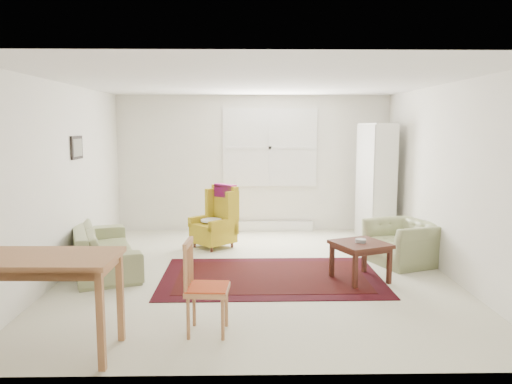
{
  "coord_description": "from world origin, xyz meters",
  "views": [
    {
      "loc": [
        -0.13,
        -6.46,
        1.96
      ],
      "look_at": [
        0.0,
        0.3,
        1.05
      ],
      "focal_mm": 35.0,
      "sensor_mm": 36.0,
      "label": 1
    }
  ],
  "objects_px": {
    "desk": "(37,306)",
    "desk_chair": "(208,287)",
    "armchair": "(403,238)",
    "coffee_table": "(360,261)",
    "sofa": "(104,239)",
    "stool": "(212,233)",
    "wingback_chair": "(213,217)",
    "cabinet": "(376,182)"
  },
  "relations": [
    {
      "from": "desk",
      "to": "desk_chair",
      "type": "height_order",
      "value": "desk_chair"
    },
    {
      "from": "armchair",
      "to": "coffee_table",
      "type": "bearing_deg",
      "value": -66.48
    },
    {
      "from": "sofa",
      "to": "desk",
      "type": "height_order",
      "value": "desk"
    },
    {
      "from": "armchair",
      "to": "stool",
      "type": "distance_m",
      "value": 2.98
    },
    {
      "from": "sofa",
      "to": "armchair",
      "type": "relative_size",
      "value": 2.16
    },
    {
      "from": "armchair",
      "to": "desk",
      "type": "bearing_deg",
      "value": -76.46
    },
    {
      "from": "wingback_chair",
      "to": "cabinet",
      "type": "xyz_separation_m",
      "value": [
        2.77,
        0.6,
        0.49
      ]
    },
    {
      "from": "coffee_table",
      "to": "desk_chair",
      "type": "distance_m",
      "value": 2.4
    },
    {
      "from": "armchair",
      "to": "cabinet",
      "type": "bearing_deg",
      "value": 158.79
    },
    {
      "from": "desk",
      "to": "cabinet",
      "type": "bearing_deg",
      "value": 47.4
    },
    {
      "from": "wingback_chair",
      "to": "desk",
      "type": "bearing_deg",
      "value": -61.86
    },
    {
      "from": "armchair",
      "to": "desk",
      "type": "height_order",
      "value": "desk"
    },
    {
      "from": "wingback_chair",
      "to": "cabinet",
      "type": "bearing_deg",
      "value": 58.59
    },
    {
      "from": "desk",
      "to": "armchair",
      "type": "bearing_deg",
      "value": 34.75
    },
    {
      "from": "sofa",
      "to": "wingback_chair",
      "type": "bearing_deg",
      "value": -72.37
    },
    {
      "from": "sofa",
      "to": "desk_chair",
      "type": "bearing_deg",
      "value": -164.81
    },
    {
      "from": "sofa",
      "to": "coffee_table",
      "type": "bearing_deg",
      "value": -121.32
    },
    {
      "from": "sofa",
      "to": "desk_chair",
      "type": "height_order",
      "value": "desk_chair"
    },
    {
      "from": "cabinet",
      "to": "sofa",
      "type": "bearing_deg",
      "value": -166.49
    },
    {
      "from": "stool",
      "to": "coffee_table",
      "type": "bearing_deg",
      "value": -42.12
    },
    {
      "from": "armchair",
      "to": "wingback_chair",
      "type": "xyz_separation_m",
      "value": [
        -2.77,
        0.98,
        0.15
      ]
    },
    {
      "from": "desk_chair",
      "to": "coffee_table",
      "type": "bearing_deg",
      "value": -45.09
    },
    {
      "from": "stool",
      "to": "desk_chair",
      "type": "xyz_separation_m",
      "value": [
        0.2,
        -3.39,
        0.22
      ]
    },
    {
      "from": "wingback_chair",
      "to": "coffee_table",
      "type": "relative_size",
      "value": 1.66
    },
    {
      "from": "sofa",
      "to": "cabinet",
      "type": "relative_size",
      "value": 1.0
    },
    {
      "from": "armchair",
      "to": "coffee_table",
      "type": "xyz_separation_m",
      "value": [
        -0.79,
        -0.79,
        -0.11
      ]
    },
    {
      "from": "coffee_table",
      "to": "cabinet",
      "type": "xyz_separation_m",
      "value": [
        0.79,
        2.37,
        0.75
      ]
    },
    {
      "from": "sofa",
      "to": "desk",
      "type": "relative_size",
      "value": 1.45
    },
    {
      "from": "wingback_chair",
      "to": "stool",
      "type": "height_order",
      "value": "wingback_chair"
    },
    {
      "from": "desk",
      "to": "coffee_table",
      "type": "bearing_deg",
      "value": 31.82
    },
    {
      "from": "sofa",
      "to": "wingback_chair",
      "type": "height_order",
      "value": "wingback_chair"
    },
    {
      "from": "wingback_chair",
      "to": "desk_chair",
      "type": "height_order",
      "value": "wingback_chair"
    },
    {
      "from": "stool",
      "to": "desk",
      "type": "height_order",
      "value": "desk"
    },
    {
      "from": "stool",
      "to": "desk_chair",
      "type": "relative_size",
      "value": 0.51
    },
    {
      "from": "armchair",
      "to": "wingback_chair",
      "type": "relative_size",
      "value": 0.91
    },
    {
      "from": "sofa",
      "to": "desk",
      "type": "xyz_separation_m",
      "value": [
        0.19,
        -2.64,
        0.03
      ]
    },
    {
      "from": "coffee_table",
      "to": "stool",
      "type": "height_order",
      "value": "coffee_table"
    },
    {
      "from": "sofa",
      "to": "desk_chair",
      "type": "xyz_separation_m",
      "value": [
        1.6,
        -2.22,
        0.05
      ]
    },
    {
      "from": "armchair",
      "to": "desk_chair",
      "type": "height_order",
      "value": "desk_chair"
    },
    {
      "from": "wingback_chair",
      "to": "cabinet",
      "type": "relative_size",
      "value": 0.51
    },
    {
      "from": "armchair",
      "to": "cabinet",
      "type": "relative_size",
      "value": 0.46
    },
    {
      "from": "wingback_chair",
      "to": "desk_chair",
      "type": "xyz_separation_m",
      "value": [
        0.17,
        -3.35,
        -0.06
      ]
    }
  ]
}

